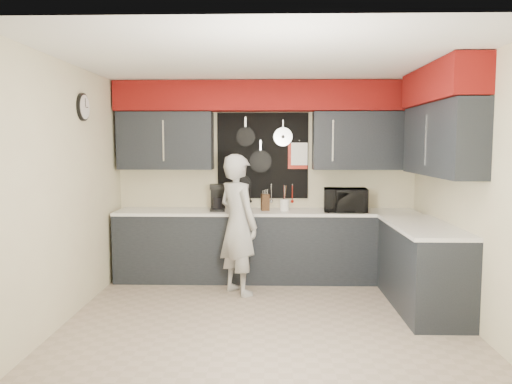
{
  "coord_description": "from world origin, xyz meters",
  "views": [
    {
      "loc": [
        0.03,
        -5.0,
        1.78
      ],
      "look_at": [
        -0.11,
        0.5,
        1.25
      ],
      "focal_mm": 35.0,
      "sensor_mm": 36.0,
      "label": 1
    }
  ],
  "objects_px": {
    "utensil_crock": "(284,205)",
    "person": "(238,224)",
    "knife_block": "(265,202)",
    "coffee_maker": "(218,197)",
    "microwave": "(345,200)"
  },
  "relations": [
    {
      "from": "person",
      "to": "knife_block",
      "type": "bearing_deg",
      "value": -68.4
    },
    {
      "from": "utensil_crock",
      "to": "coffee_maker",
      "type": "relative_size",
      "value": 0.44
    },
    {
      "from": "microwave",
      "to": "utensil_crock",
      "type": "xyz_separation_m",
      "value": [
        -0.77,
        0.07,
        -0.07
      ]
    },
    {
      "from": "knife_block",
      "to": "person",
      "type": "bearing_deg",
      "value": -130.78
    },
    {
      "from": "microwave",
      "to": "utensil_crock",
      "type": "relative_size",
      "value": 3.58
    },
    {
      "from": "knife_block",
      "to": "coffee_maker",
      "type": "distance_m",
      "value": 0.62
    },
    {
      "from": "utensil_crock",
      "to": "person",
      "type": "xyz_separation_m",
      "value": [
        -0.57,
        -0.59,
        -0.16
      ]
    },
    {
      "from": "utensil_crock",
      "to": "person",
      "type": "bearing_deg",
      "value": -133.61
    },
    {
      "from": "microwave",
      "to": "utensil_crock",
      "type": "bearing_deg",
      "value": 179.1
    },
    {
      "from": "utensil_crock",
      "to": "microwave",
      "type": "bearing_deg",
      "value": -5.48
    },
    {
      "from": "microwave",
      "to": "coffee_maker",
      "type": "xyz_separation_m",
      "value": [
        -1.64,
        0.05,
        0.03
      ]
    },
    {
      "from": "coffee_maker",
      "to": "person",
      "type": "height_order",
      "value": "person"
    },
    {
      "from": "knife_block",
      "to": "coffee_maker",
      "type": "relative_size",
      "value": 0.62
    },
    {
      "from": "microwave",
      "to": "knife_block",
      "type": "relative_size",
      "value": 2.52
    },
    {
      "from": "utensil_crock",
      "to": "coffee_maker",
      "type": "xyz_separation_m",
      "value": [
        -0.87,
        -0.02,
        0.1
      ]
    }
  ]
}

